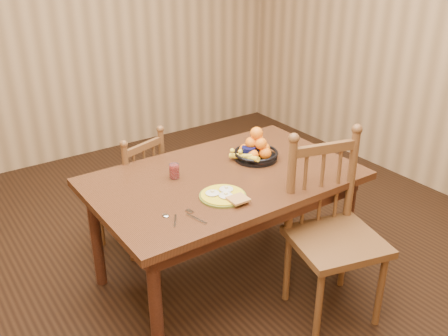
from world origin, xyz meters
TOP-DOWN VIEW (x-y plane):
  - room at (0.00, 0.00)m, footprint 4.52×5.02m
  - dining_table at (0.00, 0.00)m, footprint 1.60×1.00m
  - chair_far at (-0.30, 0.68)m, footprint 0.50×0.49m
  - chair_near at (0.34, -0.60)m, footprint 0.59×0.57m
  - breakfast_plate at (-0.16, -0.22)m, footprint 0.26×0.29m
  - fork at (-0.40, -0.31)m, footprint 0.05×0.18m
  - spoon at (-0.52, -0.24)m, footprint 0.07×0.15m
  - coffee_mug at (0.25, 0.08)m, footprint 0.13×0.09m
  - juice_glass at (-0.26, 0.14)m, footprint 0.06×0.06m
  - fruit_bowl at (0.30, 0.08)m, footprint 0.32×0.29m

SIDE VIEW (x-z plane):
  - chair_far at x=-0.30m, z-range -0.01..0.87m
  - chair_near at x=0.34m, z-range -0.01..1.06m
  - dining_table at x=0.00m, z-range 0.29..1.04m
  - fork at x=-0.40m, z-range 0.75..0.76m
  - spoon at x=-0.52m, z-range 0.75..0.76m
  - breakfast_plate at x=-0.16m, z-range 0.74..0.78m
  - juice_glass at x=-0.26m, z-range 0.75..0.84m
  - coffee_mug at x=0.25m, z-range 0.75..0.85m
  - fruit_bowl at x=0.30m, z-range 0.70..0.93m
  - room at x=0.00m, z-range -0.01..2.71m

